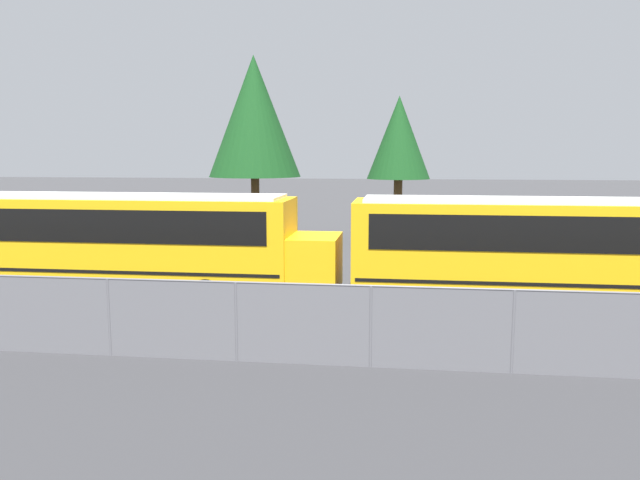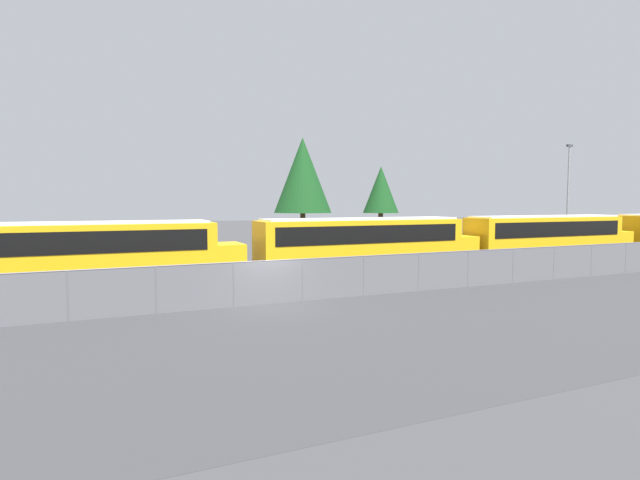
% 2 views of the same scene
% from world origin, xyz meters
% --- Properties ---
extents(ground_plane, '(200.00, 200.00, 0.00)m').
position_xyz_m(ground_plane, '(0.00, 0.00, 0.00)').
color(ground_plane, '#38383A').
extents(road_strip, '(163.14, 12.00, 0.01)m').
position_xyz_m(road_strip, '(0.00, -6.00, 0.00)').
color(road_strip, '#333335').
rests_on(road_strip, ground_plane).
extents(fence, '(129.21, 0.07, 1.84)m').
position_xyz_m(fence, '(0.00, -0.00, 0.94)').
color(fence, '#9EA0A5').
rests_on(fence, ground_plane).
extents(school_bus_3, '(14.08, 2.50, 3.36)m').
position_xyz_m(school_bus_3, '(-7.06, 5.65, 1.98)').
color(school_bus_3, yellow).
rests_on(school_bus_3, ground_plane).
extents(school_bus_4, '(14.08, 2.50, 3.36)m').
position_xyz_m(school_bus_4, '(7.84, 5.60, 1.98)').
color(school_bus_4, yellow).
rests_on(school_bus_4, ground_plane).
extents(school_bus_5, '(14.08, 2.50, 3.36)m').
position_xyz_m(school_bus_5, '(22.27, 5.43, 1.98)').
color(school_bus_5, yellow).
rests_on(school_bus_5, ground_plane).
extents(light_pole, '(0.60, 0.24, 9.44)m').
position_xyz_m(light_pole, '(32.22, 12.14, 5.11)').
color(light_pole, gray).
rests_on(light_pole, ground_plane).
extents(tree_0, '(3.21, 3.21, 7.53)m').
position_xyz_m(tree_0, '(16.94, 19.10, 5.38)').
color(tree_0, '#51381E').
rests_on(tree_0, ground_plane).
extents(tree_1, '(4.84, 4.84, 9.70)m').
position_xyz_m(tree_1, '(9.40, 19.23, 6.53)').
color(tree_1, '#51381E').
rests_on(tree_1, ground_plane).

